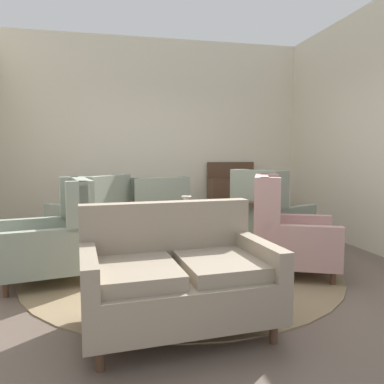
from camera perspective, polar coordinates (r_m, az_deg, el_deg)
ground at (r=4.11m, az=-0.50°, el=-12.76°), size 7.95×7.95×0.00m
wall_back at (r=6.71m, az=-5.58°, el=8.56°), size 5.40×0.08×3.28m
wall_right at (r=5.80m, az=24.09°, el=8.55°), size 0.08×3.97×3.28m
baseboard_back at (r=6.76m, az=-5.40°, el=-4.91°), size 5.24×0.03×0.12m
area_rug at (r=4.39m, az=-1.32°, el=-11.47°), size 3.45×3.45×0.01m
coffee_table at (r=4.48m, az=-1.31°, el=-6.40°), size 0.84×0.84×0.45m
porcelain_vase at (r=4.42m, az=-0.85°, el=-3.36°), size 0.16×0.16×0.37m
settee at (r=2.87m, az=-2.30°, el=-12.71°), size 1.43×0.96×0.92m
armchair_beside_settee at (r=5.73m, az=-5.26°, el=-3.18°), size 0.93×0.91×0.97m
armchair_near_sideboard at (r=5.19m, az=11.39°, el=-3.82°), size 1.10×1.08×1.10m
armchair_back_corner at (r=4.27m, az=13.93°, el=-6.09°), size 1.11×1.08×1.07m
armchair_near_window at (r=4.19m, az=-19.93°, el=-6.65°), size 1.03×1.00×1.05m
armchair_far_left at (r=5.42m, az=-14.49°, el=-3.73°), size 1.16×1.17×1.02m
side_table at (r=5.06m, az=9.38°, el=-4.34°), size 0.56×0.56×0.70m
sideboard at (r=6.76m, az=6.25°, el=-1.11°), size 0.87×0.40×1.16m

